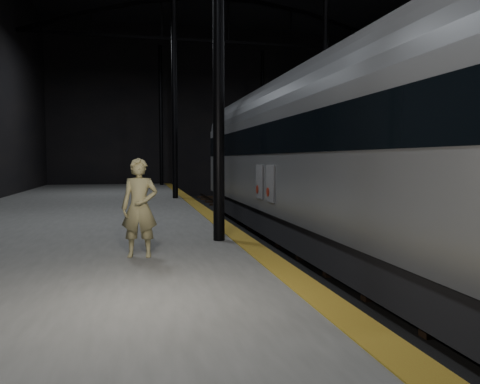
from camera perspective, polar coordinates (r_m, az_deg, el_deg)
name	(u,v)px	position (r m, az deg, el deg)	size (l,w,h in m)	color
ground	(311,245)	(15.83, 8.60, -6.45)	(44.00, 44.00, 0.00)	black
platform_left	(73,239)	(14.81, -19.69, -5.40)	(9.00, 43.80, 1.00)	#545451
tactile_strip	(214,218)	(14.82, -3.18, -3.19)	(0.50, 43.80, 0.01)	#99691B
track	(311,243)	(15.81, 8.60, -6.21)	(2.40, 43.00, 0.24)	#3F3328
train	(307,148)	(15.95, 8.18, 5.29)	(3.24, 21.64, 5.79)	#9FA2A7
woman	(140,208)	(9.08, -12.14, -1.88)	(0.69, 0.45, 1.88)	tan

